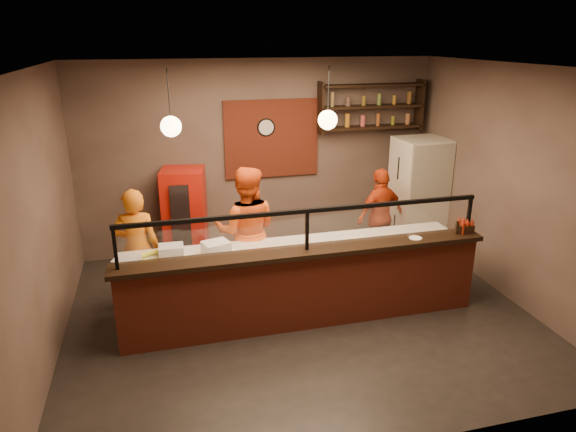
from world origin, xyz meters
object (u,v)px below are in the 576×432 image
object	(u,v)px
cook_left	(137,248)
red_cooler	(185,216)
wall_clock	(266,127)
pepper_mill	(457,227)
fridge	(418,194)
condiment_caddy	(465,228)
cook_mid	(246,231)
pizza_dough	(356,243)
cook_right	(380,216)

from	to	relation	value
cook_left	red_cooler	xyz separation A→B (m)	(0.73, 1.33, -0.06)
wall_clock	pepper_mill	size ratio (longest dim) A/B	1.66
fridge	condiment_caddy	distance (m)	2.05
red_cooler	cook_mid	bearing A→B (deg)	-49.72
red_cooler	pizza_dough	size ratio (longest dim) A/B	2.96
pizza_dough	cook_mid	bearing A→B (deg)	152.08
cook_left	fridge	size ratio (longest dim) A/B	0.86
red_cooler	pizza_dough	bearing A→B (deg)	-33.71
red_cooler	pepper_mill	xyz separation A→B (m)	(3.39, -2.45, 0.37)
wall_clock	cook_left	size ratio (longest dim) A/B	0.18
cook_mid	red_cooler	size ratio (longest dim) A/B	1.20
cook_left	cook_right	xyz separation A→B (m)	(3.77, 0.50, -0.05)
condiment_caddy	wall_clock	bearing A→B (deg)	127.55
wall_clock	red_cooler	bearing A→B (deg)	-167.72
cook_left	condiment_caddy	bearing A→B (deg)	171.26
cook_right	red_cooler	bearing A→B (deg)	-34.86
wall_clock	red_cooler	size ratio (longest dim) A/B	0.19
pizza_dough	cook_left	bearing A→B (deg)	165.76
cook_right	red_cooler	xyz separation A→B (m)	(-3.05, 0.83, -0.01)
red_cooler	pepper_mill	size ratio (longest dim) A/B	8.59
wall_clock	cook_right	xyz separation A→B (m)	(1.62, -1.14, -1.31)
cook_mid	cook_right	xyz separation A→B (m)	(2.27, 0.50, -0.15)
cook_right	fridge	world-z (taller)	fridge
wall_clock	red_cooler	world-z (taller)	wall_clock
cook_right	cook_left	bearing A→B (deg)	-12.14
wall_clock	condiment_caddy	xyz separation A→B (m)	(2.10, -2.73, -0.98)
cook_left	cook_right	bearing A→B (deg)	-166.72
pizza_dough	condiment_caddy	size ratio (longest dim) A/B	2.61
wall_clock	pizza_dough	size ratio (longest dim) A/B	0.57
pepper_mill	cook_mid	bearing A→B (deg)	156.80
cook_left	wall_clock	bearing A→B (deg)	-137.01
wall_clock	cook_right	distance (m)	2.38
fridge	red_cooler	size ratio (longest dim) A/B	1.24
cook_mid	fridge	bearing A→B (deg)	-149.94
fridge	red_cooler	xyz separation A→B (m)	(-3.92, 0.41, -0.19)
wall_clock	condiment_caddy	bearing A→B (deg)	-52.45
condiment_caddy	fridge	bearing A→B (deg)	78.73
cook_mid	pizza_dough	bearing A→B (deg)	165.96
cook_right	red_cooler	world-z (taller)	cook_right
cook_mid	cook_right	bearing A→B (deg)	-153.63
fridge	condiment_caddy	world-z (taller)	fridge
cook_left	pepper_mill	size ratio (longest dim) A/B	9.20
wall_clock	cook_left	world-z (taller)	wall_clock
cook_mid	pizza_dough	distance (m)	1.54
cook_right	pepper_mill	distance (m)	1.70
red_cooler	cook_right	bearing A→B (deg)	-5.02
pizza_dough	red_cooler	bearing A→B (deg)	136.15
pizza_dough	pepper_mill	distance (m)	1.34
pepper_mill	wall_clock	bearing A→B (deg)	125.42
cook_mid	cook_right	size ratio (longest dim) A/B	1.19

